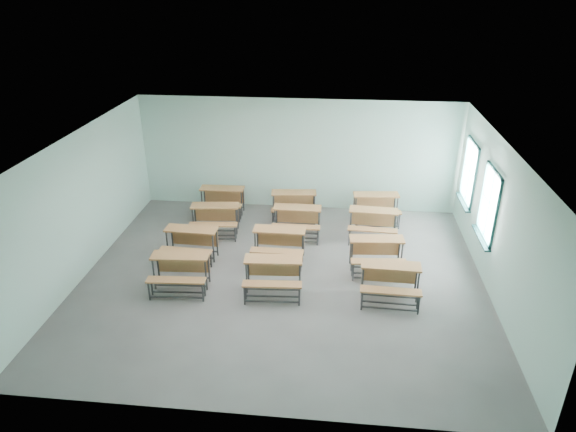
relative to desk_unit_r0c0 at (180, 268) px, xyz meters
name	(u,v)px	position (x,y,z in m)	size (l,w,h in m)	color
room	(286,214)	(2.23, 0.66, 1.08)	(9.04, 8.04, 3.24)	slate
desk_unit_r0c0	(180,268)	(0.00, 0.00, 0.00)	(1.29, 0.91, 0.77)	#9D6639
desk_unit_r0c1	(273,271)	(2.02, 0.06, 0.00)	(1.29, 0.91, 0.77)	#9D6639
desk_unit_r0c2	(390,278)	(4.49, 0.06, 0.00)	(1.27, 0.87, 0.77)	#9D6639
desk_unit_r1c0	(190,240)	(-0.12, 1.25, 0.00)	(1.28, 0.89, 0.77)	#9D6639
desk_unit_r1c1	(279,241)	(1.98, 1.45, 0.00)	(1.25, 0.84, 0.77)	#9D6639
desk_unit_r1c2	(377,250)	(4.27, 1.22, 0.00)	(1.30, 0.93, 0.77)	#9D6639
desk_unit_r2c0	(215,216)	(0.14, 2.66, 0.00)	(1.31, 0.95, 0.77)	#9D6639
desk_unit_r2c1	(297,218)	(2.29, 2.75, 0.00)	(1.24, 0.83, 0.77)	#9D6639
desk_unit_r2c2	(373,220)	(4.25, 2.79, 0.00)	(1.29, 0.90, 0.77)	#9D6639
desk_unit_r3c0	(222,197)	(0.06, 3.85, 0.00)	(1.26, 0.86, 0.77)	#9D6639
desk_unit_r3c1	(294,202)	(2.12, 3.75, 0.00)	(1.31, 0.95, 0.77)	#9D6639
desk_unit_r3c2	(376,204)	(4.39, 3.84, 0.00)	(1.32, 0.96, 0.77)	#9D6639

